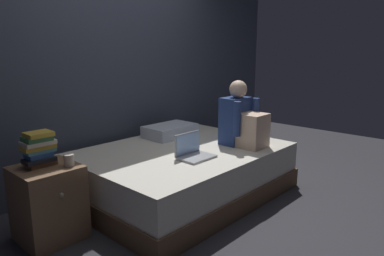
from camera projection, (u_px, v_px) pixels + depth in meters
ground_plane at (190, 209)px, 3.24m from camera, size 8.00×8.00×0.00m
wall_back at (107, 57)px, 3.74m from camera, size 5.60×0.10×2.70m
bed at (182, 172)px, 3.53m from camera, size 2.00×1.50×0.47m
nightstand at (49, 203)px, 2.68m from camera, size 0.44×0.46×0.58m
person_sitting at (242, 121)px, 3.56m from camera, size 0.39×0.44×0.66m
laptop at (193, 152)px, 3.18m from camera, size 0.32×0.23×0.22m
pillow at (170, 131)px, 3.95m from camera, size 0.56×0.36×0.13m
book_stack at (39, 149)px, 2.61m from camera, size 0.23×0.17×0.26m
mug at (69, 160)px, 2.63m from camera, size 0.08×0.08×0.09m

